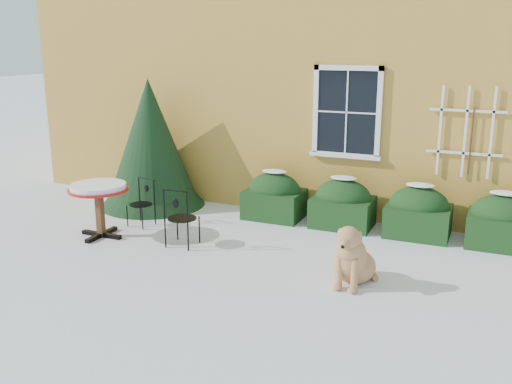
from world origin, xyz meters
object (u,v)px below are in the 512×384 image
at_px(bistro_table, 99,193).
at_px(dog, 352,259).
at_px(evergreen_shrub, 151,155).
at_px(patio_chair_far, 142,203).
at_px(patio_chair_near, 181,217).

relative_size(bistro_table, dog, 0.99).
xyz_separation_m(bistro_table, dog, (4.35, -0.24, -0.40)).
distance_m(evergreen_shrub, dog, 5.18).
distance_m(evergreen_shrub, patio_chair_far, 1.43).
bearing_deg(bistro_table, patio_chair_far, 70.85).
relative_size(evergreen_shrub, dog, 2.52).
height_order(evergreen_shrub, bistro_table, evergreen_shrub).
relative_size(evergreen_shrub, bistro_table, 2.55).
height_order(evergreen_shrub, patio_chair_far, evergreen_shrub).
bearing_deg(evergreen_shrub, bistro_table, -82.09).
xyz_separation_m(patio_chair_near, dog, (2.88, -0.38, -0.12)).
height_order(patio_chair_far, dog, dog).
height_order(bistro_table, patio_chair_far, bistro_table).
bearing_deg(dog, patio_chair_far, 169.07).
distance_m(bistro_table, patio_chair_near, 1.51).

